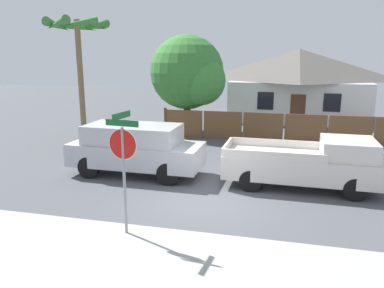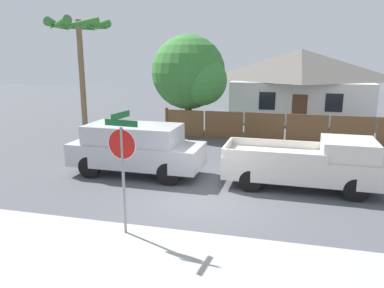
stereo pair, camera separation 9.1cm
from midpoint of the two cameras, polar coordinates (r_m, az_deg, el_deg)
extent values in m
plane|color=#4C4F54|center=(11.43, 2.14, -8.78)|extent=(80.00, 80.00, 0.00)
cube|color=#A3A39E|center=(8.30, -3.35, -17.80)|extent=(36.00, 3.20, 0.01)
cube|color=brown|center=(20.30, -0.90, 3.15)|extent=(2.02, 0.06, 1.46)
cube|color=brown|center=(19.87, 4.99, 2.88)|extent=(2.02, 0.06, 1.46)
cube|color=brown|center=(19.65, 11.07, 2.56)|extent=(2.02, 0.06, 1.46)
cube|color=brown|center=(19.65, 17.22, 2.22)|extent=(2.02, 0.06, 1.46)
cube|color=brown|center=(19.88, 23.28, 1.85)|extent=(2.02, 0.06, 1.46)
cube|color=brown|center=(20.59, -3.74, 3.40)|extent=(0.12, 0.12, 1.56)
cube|color=white|center=(27.05, 16.01, 6.47)|extent=(8.80, 5.95, 2.68)
pyramid|color=#5B5651|center=(26.90, 16.34, 11.52)|extent=(9.51, 6.42, 2.10)
cube|color=black|center=(24.07, 11.48, 6.45)|extent=(1.00, 0.04, 1.10)
cube|color=black|center=(24.21, 20.93, 5.89)|extent=(1.00, 0.04, 1.10)
cube|color=brown|center=(24.13, 16.14, 4.89)|extent=(0.90, 0.04, 2.00)
cylinder|color=brown|center=(21.55, -0.42, 4.28)|extent=(0.40, 0.40, 1.86)
sphere|color=#387A33|center=(21.31, -0.43, 10.88)|extent=(4.13, 4.13, 4.13)
sphere|color=#3C8437|center=(20.61, 1.74, 9.64)|extent=(2.68, 2.68, 2.68)
cylinder|color=brown|center=(19.76, -16.24, 9.02)|extent=(0.28, 0.28, 6.02)
cone|color=#387A33|center=(19.27, -13.94, 17.17)|extent=(0.44, 1.97, 0.74)
cone|color=#387A33|center=(20.32, -14.06, 16.94)|extent=(1.93, 1.37, 0.74)
cone|color=#387A33|center=(20.83, -16.74, 16.68)|extent=(1.93, 1.37, 0.74)
cone|color=#387A33|center=(20.33, -19.45, 16.59)|extent=(0.44, 1.97, 0.74)
cone|color=#387A33|center=(19.27, -19.63, 16.81)|extent=(1.93, 1.37, 0.74)
cone|color=#387A33|center=(18.72, -16.80, 17.13)|extent=(1.93, 1.37, 0.74)
cube|color=#B7B7BC|center=(13.91, -8.18, -1.48)|extent=(4.87, 2.00, 0.81)
cube|color=#B7B7BC|center=(13.79, -8.74, 1.54)|extent=(3.42, 1.82, 0.67)
cube|color=black|center=(13.22, -2.36, 1.19)|extent=(0.09, 1.68, 0.56)
cylinder|color=black|center=(14.27, -1.25, -2.57)|extent=(0.79, 0.22, 0.79)
cylinder|color=black|center=(12.73, -3.42, -4.56)|extent=(0.79, 0.22, 0.79)
cylinder|color=black|center=(15.37, -12.02, -1.71)|extent=(0.79, 0.22, 0.79)
cylinder|color=black|center=(13.95, -15.18, -3.42)|extent=(0.79, 0.22, 0.79)
cube|color=silver|center=(12.93, 16.56, -3.28)|extent=(5.12, 2.01, 0.77)
cube|color=silver|center=(12.88, 22.97, -0.70)|extent=(1.66, 1.79, 0.60)
cube|color=silver|center=(13.69, 13.04, 0.08)|extent=(3.19, 0.14, 0.27)
cube|color=silver|center=(11.92, 12.64, -1.83)|extent=(3.19, 0.14, 0.27)
cube|color=silver|center=(12.96, 5.61, -0.36)|extent=(0.11, 1.82, 0.27)
cylinder|color=black|center=(13.98, 22.88, -4.12)|extent=(0.72, 0.22, 0.72)
cylinder|color=black|center=(12.39, 23.84, -6.39)|extent=(0.72, 0.22, 0.72)
cylinder|color=black|center=(13.89, 9.90, -3.36)|extent=(0.72, 0.22, 0.72)
cylinder|color=black|center=(12.28, 9.12, -5.55)|extent=(0.72, 0.22, 0.72)
cylinder|color=gray|center=(9.20, -10.11, -5.66)|extent=(0.07, 0.07, 2.67)
cylinder|color=red|center=(8.95, -10.35, -0.04)|extent=(0.71, 0.11, 0.71)
cylinder|color=white|center=(8.95, -10.35, -0.04)|extent=(0.75, 0.10, 0.75)
cube|color=#19602D|center=(8.85, -10.48, 3.16)|extent=(0.86, 0.13, 0.15)
cube|color=#19602D|center=(8.82, -10.53, 4.31)|extent=(0.11, 0.78, 0.15)
camera|label=1|loc=(0.05, -89.78, 0.05)|focal=35.00mm
camera|label=2|loc=(0.05, 90.22, -0.05)|focal=35.00mm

